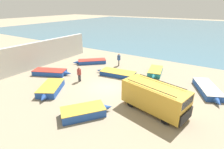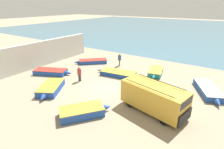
# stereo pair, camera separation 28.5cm
# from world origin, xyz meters

# --- Properties ---
(ground_plane) EXTENTS (200.00, 200.00, 0.00)m
(ground_plane) POSITION_xyz_m (0.00, 0.00, 0.00)
(ground_plane) COLOR gray
(sea_water) EXTENTS (120.00, 80.00, 0.01)m
(sea_water) POSITION_xyz_m (0.00, 52.00, 0.00)
(sea_water) COLOR #477084
(sea_water) RESTS_ON ground_plane
(harbor_wall) EXTENTS (0.50, 15.48, 3.23)m
(harbor_wall) POSITION_xyz_m (-11.05, 1.00, 1.62)
(harbor_wall) COLOR silver
(harbor_wall) RESTS_ON ground_plane
(parked_van) EXTENTS (5.32, 3.01, 2.24)m
(parked_van) POSITION_xyz_m (5.27, -1.30, 1.17)
(parked_van) COLOR gold
(parked_van) RESTS_ON ground_plane
(fishing_rowboat_0) EXTENTS (3.93, 3.76, 0.52)m
(fishing_rowboat_0) POSITION_xyz_m (-6.16, 5.19, 0.26)
(fishing_rowboat_0) COLOR #234CA3
(fishing_rowboat_0) RESTS_ON ground_plane
(fishing_rowboat_1) EXTENTS (3.09, 3.92, 0.64)m
(fishing_rowboat_1) POSITION_xyz_m (-3.95, -3.53, 0.32)
(fishing_rowboat_1) COLOR #234CA3
(fishing_rowboat_1) RESTS_ON ground_plane
(fishing_rowboat_2) EXTENTS (3.09, 4.90, 0.58)m
(fishing_rowboat_2) POSITION_xyz_m (8.46, 4.27, 0.29)
(fishing_rowboat_2) COLOR #234CA3
(fishing_rowboat_2) RESTS_ON ground_plane
(fishing_rowboat_3) EXTENTS (4.86, 2.18, 0.53)m
(fishing_rowboat_3) POSITION_xyz_m (-0.82, 3.30, 0.27)
(fishing_rowboat_3) COLOR navy
(fishing_rowboat_3) RESTS_ON ground_plane
(fishing_rowboat_4) EXTENTS (2.04, 3.87, 0.59)m
(fishing_rowboat_4) POSITION_xyz_m (2.75, 6.09, 0.30)
(fishing_rowboat_4) COLOR #1E757F
(fishing_rowboat_4) RESTS_ON ground_plane
(fishing_rowboat_5) EXTENTS (3.15, 3.67, 0.66)m
(fishing_rowboat_5) POSITION_xyz_m (1.25, -4.68, 0.33)
(fishing_rowboat_5) COLOR #234CA3
(fishing_rowboat_5) RESTS_ON ground_plane
(fishing_rowboat_6) EXTENTS (4.51, 2.89, 0.57)m
(fishing_rowboat_6) POSITION_xyz_m (-7.46, -0.62, 0.28)
(fishing_rowboat_6) COLOR #234CA3
(fishing_rowboat_6) RESTS_ON ground_plane
(fisherman_0) EXTENTS (0.43, 0.43, 1.65)m
(fisherman_0) POSITION_xyz_m (-2.39, 6.36, 0.99)
(fisherman_0) COLOR #5B564C
(fisherman_0) RESTS_ON ground_plane
(fisherman_1) EXTENTS (0.42, 0.42, 1.60)m
(fisherman_1) POSITION_xyz_m (-3.29, -0.28, 0.95)
(fisherman_1) COLOR #38383D
(fisherman_1) RESTS_ON ground_plane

